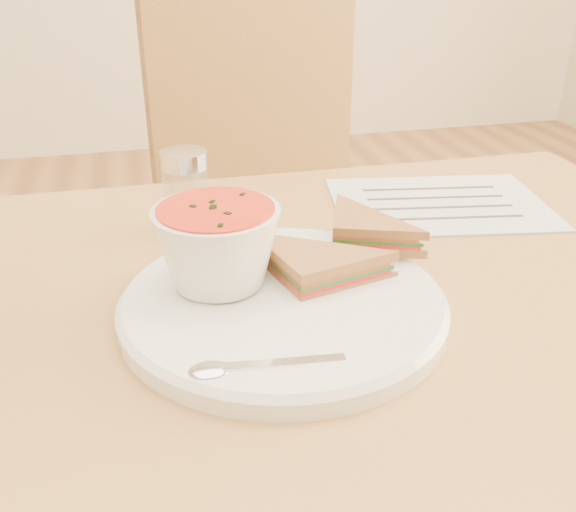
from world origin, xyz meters
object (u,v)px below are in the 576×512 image
object	(u,v)px
condiment_shaker	(186,192)
chair_far	(300,257)
plate	(283,305)
soup_bowl	(218,250)

from	to	relation	value
condiment_shaker	chair_far	bearing A→B (deg)	56.62
plate	condiment_shaker	bearing A→B (deg)	107.43
chair_far	plate	bearing A→B (deg)	59.76
chair_far	plate	world-z (taller)	chair_far
soup_bowl	condiment_shaker	distance (m)	0.18
chair_far	plate	size ratio (longest dim) A/B	3.23
chair_far	soup_bowl	distance (m)	0.67
plate	chair_far	bearing A→B (deg)	73.26
chair_far	condiment_shaker	world-z (taller)	chair_far
soup_bowl	condiment_shaker	size ratio (longest dim) A/B	1.20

